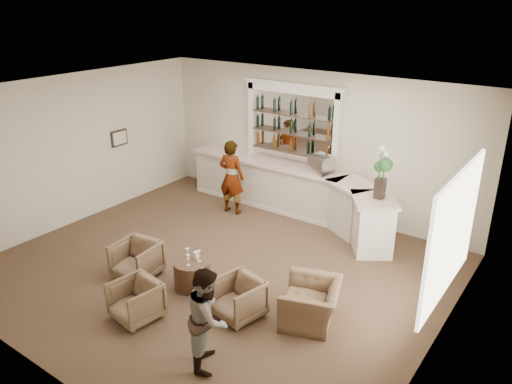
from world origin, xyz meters
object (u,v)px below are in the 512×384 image
at_px(armchair_left, 137,260).
at_px(armchair_far, 311,303).
at_px(sommelier, 232,177).
at_px(armchair_center, 136,301).
at_px(bar_counter, 294,191).
at_px(flower_vase, 382,169).
at_px(armchair_right, 238,298).
at_px(espresso_machine, 321,165).
at_px(cocktail_table, 192,274).
at_px(guest, 208,317).

bearing_deg(armchair_left, armchair_far, 5.56).
xyz_separation_m(sommelier, armchair_center, (1.35, -4.19, -0.56)).
height_order(bar_counter, flower_vase, flower_vase).
distance_m(sommelier, armchair_right, 4.18).
height_order(armchair_center, armchair_far, armchair_far).
bearing_deg(flower_vase, espresso_machine, 160.07).
bearing_deg(bar_counter, armchair_left, -102.04).
distance_m(armchair_far, espresso_machine, 3.94).
height_order(armchair_left, armchair_center, armchair_left).
xyz_separation_m(armchair_right, armchair_far, (1.00, 0.57, -0.01)).
distance_m(sommelier, espresso_machine, 2.12).
bearing_deg(espresso_machine, armchair_left, -92.12).
relative_size(cocktail_table, flower_vase, 0.61).
bearing_deg(armchair_right, bar_counter, 122.18).
height_order(armchair_far, espresso_machine, espresso_machine).
xyz_separation_m(bar_counter, flower_vase, (2.27, -0.55, 1.17)).
bearing_deg(bar_counter, guest, -71.21).
xyz_separation_m(armchair_far, flower_vase, (-0.12, 2.81, 1.42)).
distance_m(sommelier, guest, 5.22).
height_order(armchair_right, flower_vase, flower_vase).
bearing_deg(sommelier, armchair_far, 137.52).
bearing_deg(sommelier, bar_counter, -156.31).
bearing_deg(sommelier, guest, 117.95).
bearing_deg(cocktail_table, guest, -41.00).
bearing_deg(bar_counter, cocktail_table, -87.03).
bearing_deg(armchair_far, bar_counter, -164.26).
relative_size(armchair_center, flower_vase, 0.67).
height_order(espresso_machine, flower_vase, flower_vase).
height_order(armchair_left, espresso_machine, espresso_machine).
bearing_deg(armchair_left, armchair_center, -48.76).
height_order(sommelier, armchair_center, sommelier).
distance_m(guest, armchair_left, 2.78).
bearing_deg(armchair_right, armchair_center, -129.61).
xyz_separation_m(cocktail_table, guest, (1.52, -1.32, 0.50)).
distance_m(sommelier, armchair_left, 3.38).
height_order(cocktail_table, guest, guest).
relative_size(bar_counter, sommelier, 3.24).
xyz_separation_m(bar_counter, guest, (1.71, -5.03, 0.18)).
bearing_deg(sommelier, espresso_machine, -164.85).
distance_m(guest, armchair_right, 1.22).
distance_m(bar_counter, guest, 5.31).
height_order(cocktail_table, armchair_left, armchair_left).
bearing_deg(espresso_machine, flower_vase, -1.48).
height_order(bar_counter, armchair_center, bar_counter).
relative_size(guest, armchair_left, 1.97).
xyz_separation_m(sommelier, guest, (2.96, -4.29, -0.13)).
xyz_separation_m(armchair_center, armchair_right, (1.29, 0.99, 0.01)).
height_order(sommelier, armchair_far, sommelier).
distance_m(bar_counter, cocktail_table, 3.73).
relative_size(cocktail_table, sommelier, 0.37).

